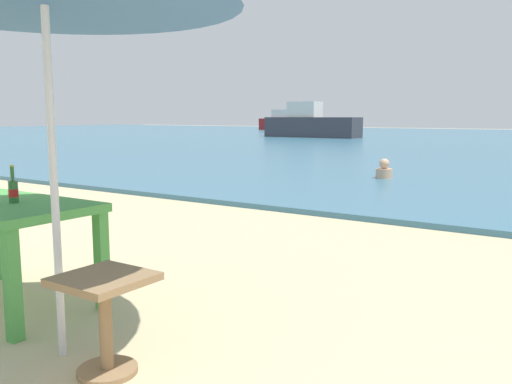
% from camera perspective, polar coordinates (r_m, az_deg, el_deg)
% --- Properties ---
extents(picnic_table_green, '(1.40, 0.80, 0.76)m').
position_cam_1_polar(picnic_table_green, '(4.24, -25.33, -2.40)').
color(picnic_table_green, '#4C9E47').
rests_on(picnic_table_green, ground_plane).
extents(beer_bottle_amber, '(0.07, 0.07, 0.26)m').
position_cam_1_polar(beer_bottle_amber, '(4.12, -24.35, 0.24)').
color(beer_bottle_amber, '#2D662D').
rests_on(beer_bottle_amber, picnic_table_green).
extents(side_table_wood, '(0.44, 0.44, 0.54)m').
position_cam_1_polar(side_table_wood, '(3.00, -15.72, -11.93)').
color(side_table_wood, olive).
rests_on(side_table_wood, ground_plane).
extents(swimmer_person, '(0.34, 0.34, 0.41)m').
position_cam_1_polar(swimmer_person, '(11.48, 13.43, 2.22)').
color(swimmer_person, tan).
rests_on(swimmer_person, sea_water).
extents(boat_sailboat, '(5.90, 1.61, 2.15)m').
position_cam_1_polar(boat_sailboat, '(33.15, 5.86, 7.14)').
color(boat_sailboat, '#38383F').
rests_on(boat_sailboat, sea_water).
extents(boat_tanker, '(5.13, 1.40, 1.86)m').
position_cam_1_polar(boat_tanker, '(50.18, 3.12, 7.35)').
color(boat_tanker, maroon).
rests_on(boat_tanker, sea_water).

